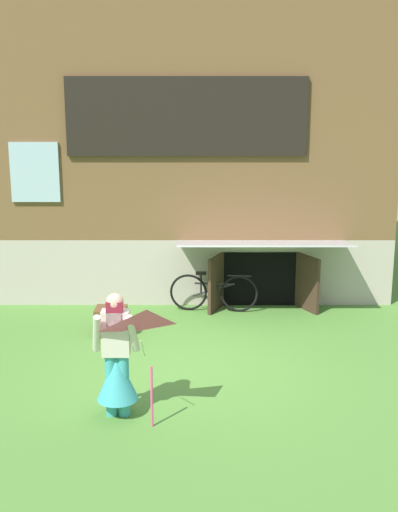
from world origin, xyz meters
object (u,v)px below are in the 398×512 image
object	(u,v)px
kite	(146,338)
wooden_crate	(110,321)
person	(116,365)
bicycle_black	(212,292)

from	to	relation	value
kite	wooden_crate	bearing A→B (deg)	104.63
person	bicycle_black	xyz separation A→B (m)	(1.29, 4.19, -0.31)
person	wooden_crate	distance (m)	3.00
kite	bicycle_black	xyz separation A→B (m)	(0.87, 4.67, -0.85)
bicycle_black	kite	bearing A→B (deg)	-94.77
bicycle_black	person	bearing A→B (deg)	-101.38
kite	bicycle_black	distance (m)	4.82
person	kite	world-z (taller)	person
kite	wooden_crate	world-z (taller)	kite
kite	person	bearing A→B (deg)	131.76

